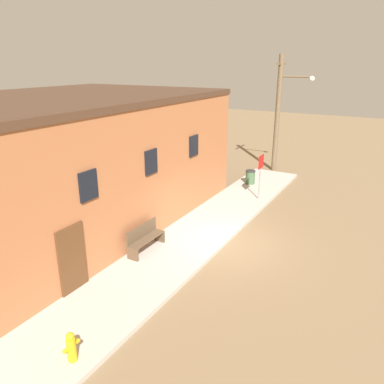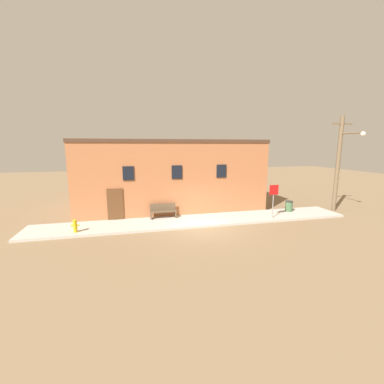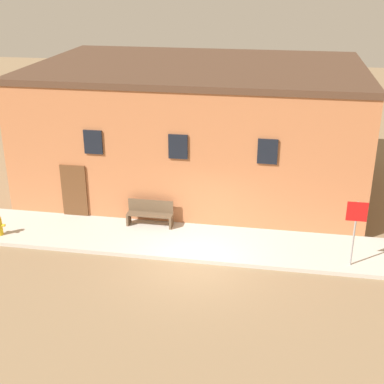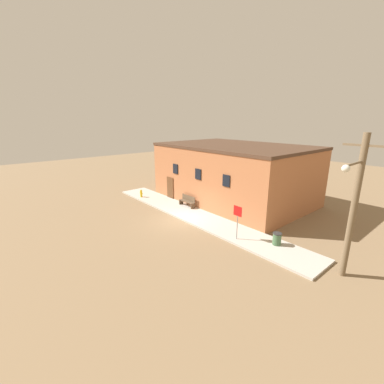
{
  "view_description": "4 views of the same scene",
  "coord_description": "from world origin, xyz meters",
  "px_view_note": "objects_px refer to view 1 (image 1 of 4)",
  "views": [
    {
      "loc": [
        -11.82,
        -5.19,
        6.62
      ],
      "look_at": [
        -0.31,
        1.33,
        2.0
      ],
      "focal_mm": 35.0,
      "sensor_mm": 36.0,
      "label": 1
    },
    {
      "loc": [
        -4.17,
        -14.33,
        4.91
      ],
      "look_at": [
        -0.31,
        1.33,
        2.0
      ],
      "focal_mm": 24.0,
      "sensor_mm": 36.0,
      "label": 2
    },
    {
      "loc": [
        2.56,
        -15.23,
        9.09
      ],
      "look_at": [
        -0.31,
        1.33,
        2.0
      ],
      "focal_mm": 50.0,
      "sensor_mm": 36.0,
      "label": 3
    },
    {
      "loc": [
        14.75,
        -11.47,
        7.58
      ],
      "look_at": [
        -0.31,
        1.33,
        2.0
      ],
      "focal_mm": 24.0,
      "sensor_mm": 36.0,
      "label": 4
    }
  ],
  "objects_px": {
    "fire_hydrant": "(71,347)",
    "utility_pole": "(280,111)",
    "bench": "(145,238)",
    "stop_sign": "(261,169)",
    "trash_bin": "(250,177)"
  },
  "relations": [
    {
      "from": "fire_hydrant",
      "to": "bench",
      "type": "distance_m",
      "value": 5.44
    },
    {
      "from": "fire_hydrant",
      "to": "utility_pole",
      "type": "relative_size",
      "value": 0.11
    },
    {
      "from": "bench",
      "to": "trash_bin",
      "type": "bearing_deg",
      "value": -2.83
    },
    {
      "from": "stop_sign",
      "to": "trash_bin",
      "type": "bearing_deg",
      "value": 31.35
    },
    {
      "from": "fire_hydrant",
      "to": "bench",
      "type": "relative_size",
      "value": 0.44
    },
    {
      "from": "fire_hydrant",
      "to": "bench",
      "type": "xyz_separation_m",
      "value": [
        5.15,
        1.73,
        0.09
      ]
    },
    {
      "from": "stop_sign",
      "to": "utility_pole",
      "type": "relative_size",
      "value": 0.32
    },
    {
      "from": "stop_sign",
      "to": "bench",
      "type": "xyz_separation_m",
      "value": [
        -7.13,
        1.75,
        -1.09
      ]
    },
    {
      "from": "stop_sign",
      "to": "utility_pole",
      "type": "bearing_deg",
      "value": 9.96
    },
    {
      "from": "utility_pole",
      "to": "stop_sign",
      "type": "bearing_deg",
      "value": -170.04
    },
    {
      "from": "fire_hydrant",
      "to": "utility_pole",
      "type": "xyz_separation_m",
      "value": [
        18.22,
        1.03,
        3.25
      ]
    },
    {
      "from": "fire_hydrant",
      "to": "stop_sign",
      "type": "xyz_separation_m",
      "value": [
        12.28,
        -0.02,
        1.18
      ]
    },
    {
      "from": "utility_pole",
      "to": "trash_bin",
      "type": "bearing_deg",
      "value": 176.34
    },
    {
      "from": "stop_sign",
      "to": "trash_bin",
      "type": "height_order",
      "value": "stop_sign"
    },
    {
      "from": "bench",
      "to": "utility_pole",
      "type": "height_order",
      "value": "utility_pole"
    }
  ]
}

